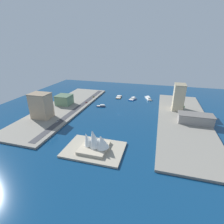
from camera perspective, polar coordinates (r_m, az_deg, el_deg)
The scene contains 19 objects.
ground_plane at distance 270.66m, azimuth 2.26°, elevation -0.56°, with size 440.00×440.00×0.00m, color navy.
quay_west at distance 266.87m, azimuth 22.83°, elevation -2.46°, with size 70.00×240.00×2.49m, color gray.
quay_east at distance 305.54m, azimuth -15.59°, elevation 1.58°, with size 70.00×240.00×2.49m, color gray.
peninsula_point at distance 183.39m, azimuth -5.99°, elevation -12.42°, with size 61.61×43.47×2.00m, color #A89E89.
road_strip at distance 293.31m, azimuth -11.42°, elevation 1.38°, with size 9.15×228.00×0.15m, color #38383D.
patrol_launch_navy at distance 300.33m, azimuth -3.66°, elevation 2.07°, with size 16.25×9.02×3.77m.
catamaran_blue at distance 339.99m, azimuth 6.96°, elevation 4.42°, with size 14.26×19.36×4.59m.
barge_flat_brown at distance 352.30m, azimuth 2.31°, elevation 5.12°, with size 11.16×24.09×3.14m.
ferry_white_commuter at distance 348.38m, azimuth 12.10°, elevation 4.59°, with size 15.19×26.74×5.55m.
terminal_long_green at distance 314.45m, azimuth -15.83°, elevation 4.01°, with size 26.02×25.12×16.78m.
carpark_squat_concrete at distance 259.00m, azimuth 26.28°, elevation -1.97°, with size 46.03×20.52×12.54m.
apartment_midrise_tan at distance 265.58m, azimuth -22.76°, elevation 2.00°, with size 27.89×21.43×36.55m.
office_block_beige at distance 294.78m, azimuth 21.56°, elevation 4.70°, with size 17.07×24.64×42.44m.
pickup_red at distance 316.43m, azimuth -8.65°, elevation 3.30°, with size 2.04×4.96×1.60m.
sedan_silver at distance 248.82m, azimuth -17.84°, elevation -2.96°, with size 1.93×5.16×1.65m.
taxi_yellow_cab at distance 348.10m, azimuth -6.26°, elevation 5.18°, with size 2.14×5.07×1.58m.
traffic_light_waterfront at distance 326.15m, azimuth -7.19°, elevation 4.59°, with size 0.36×0.36×6.50m.
opera_landmark at distance 177.77m, azimuth -5.66°, elevation -10.03°, with size 30.37×29.92×22.36m.
park_tree_cluster at distance 294.29m, azimuth 22.25°, elevation 1.37°, with size 10.65×11.72×9.08m.
Camera 1 is at (-57.40, 242.74, 105.07)m, focal length 27.12 mm.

